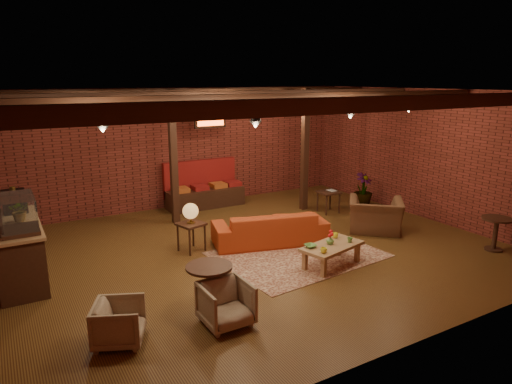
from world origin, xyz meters
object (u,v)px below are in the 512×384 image
sofa (270,228)px  side_table_lamp (191,215)px  armchair_right (376,210)px  plant_tall (365,157)px  armchair_a (119,321)px  round_table_left (209,280)px  coffee_table (331,247)px  side_table_book (329,193)px  round_table_right (496,229)px  armchair_b (226,302)px

sofa → side_table_lamp: 1.72m
armchair_right → plant_tall: plant_tall is taller
armchair_a → plant_tall: 8.33m
side_table_lamp → round_table_left: size_ratio=1.38×
coffee_table → armchair_right: 2.42m
armchair_a → side_table_book: 7.16m
round_table_left → armchair_a: (-1.40, -0.20, -0.17)m
side_table_book → plant_tall: size_ratio=0.21×
round_table_left → armchair_right: armchair_right is taller
round_table_left → round_table_right: round_table_left is taller
coffee_table → side_table_book: size_ratio=2.27×
sofa → armchair_a: (-3.72, -2.24, -0.03)m
sofa → armchair_right: size_ratio=2.03×
coffee_table → armchair_a: size_ratio=2.08×
coffee_table → plant_tall: bearing=39.8°
round_table_left → armchair_b: round_table_left is taller
sofa → armchair_right: armchair_right is taller
armchair_b → armchair_right: armchair_right is taller
sofa → round_table_right: size_ratio=3.45×
armchair_a → side_table_lamp: bearing=-14.3°
armchair_b → coffee_table: bearing=18.0°
side_table_lamp → side_table_book: 4.25m
round_table_right → coffee_table: bearing=163.3°
sofa → coffee_table: bearing=117.0°
sofa → coffee_table: 1.66m
side_table_lamp → round_table_left: bearing=-106.0°
round_table_left → plant_tall: (6.10, 3.26, 0.89)m
coffee_table → sofa: bearing=101.9°
round_table_left → side_table_book: round_table_left is taller
side_table_lamp → plant_tall: size_ratio=0.37×
round_table_left → armchair_b: 0.50m
armchair_right → armchair_a: bearing=57.1°
side_table_lamp → armchair_a: size_ratio=1.56×
armchair_a → side_table_book: size_ratio=1.09×
sofa → armchair_a: 4.34m
side_table_lamp → round_table_right: side_table_lamp is taller
armchair_b → armchair_right: bearing=21.6°
coffee_table → round_table_right: round_table_right is taller
round_table_left → plant_tall: bearing=28.1°
sofa → armchair_b: (-2.29, -2.52, -0.00)m
sofa → side_table_lamp: size_ratio=2.37×
coffee_table → round_table_right: bearing=-16.7°
round_table_left → side_table_book: (4.88, 3.24, 0.03)m
round_table_left → armchair_a: bearing=-171.9°
round_table_left → armchair_b: size_ratio=1.05×
armchair_a → armchair_b: size_ratio=0.93×
round_table_left → plant_tall: plant_tall is taller
side_table_book → plant_tall: plant_tall is taller
armchair_right → round_table_right: 2.46m
armchair_a → round_table_right: size_ratio=0.93×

